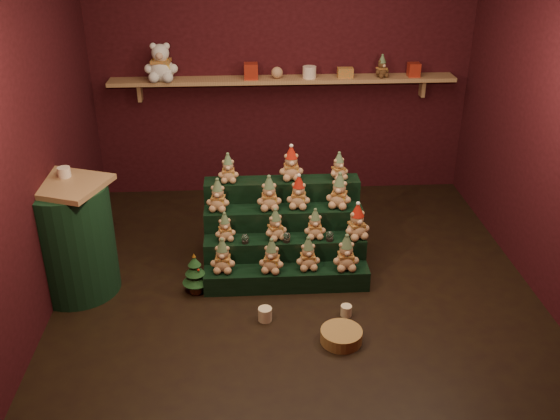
{
  "coord_description": "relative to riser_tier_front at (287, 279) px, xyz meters",
  "views": [
    {
      "loc": [
        -0.41,
        -4.52,
        2.99
      ],
      "look_at": [
        -0.13,
        0.25,
        0.6
      ],
      "focal_mm": 40.0,
      "sensor_mm": 36.0,
      "label": 1
    }
  ],
  "objects": [
    {
      "name": "ground",
      "position": [
        0.09,
        0.05,
        -0.09
      ],
      "size": [
        4.0,
        4.0,
        0.0
      ],
      "primitive_type": "plane",
      "color": "black",
      "rests_on": "ground"
    },
    {
      "name": "snow_globe_a",
      "position": [
        -0.34,
        0.16,
        0.31
      ],
      "size": [
        0.06,
        0.06,
        0.08
      ],
      "color": "black",
      "rests_on": "riser_tier_midfront"
    },
    {
      "name": "teddy_4",
      "position": [
        -0.51,
        0.23,
        0.39
      ],
      "size": [
        0.21,
        0.19,
        0.25
      ],
      "primitive_type": null,
      "rotation": [
        0.0,
        0.0,
        0.2
      ],
      "color": "tan",
      "rests_on": "riser_tier_midfront"
    },
    {
      "name": "wicker_basket",
      "position": [
        0.36,
        -0.75,
        -0.04
      ],
      "size": [
        0.41,
        0.41,
        0.1
      ],
      "primitive_type": "cylinder",
      "rotation": [
        0.0,
        0.0,
        -0.39
      ],
      "color": "#AB7E45",
      "rests_on": "ground"
    },
    {
      "name": "teddy_10",
      "position": [
        0.14,
        0.46,
        0.6
      ],
      "size": [
        0.24,
        0.22,
        0.29
      ],
      "primitive_type": null,
      "rotation": [
        0.0,
        0.0,
        -0.18
      ],
      "color": "tan",
      "rests_on": "riser_tier_midback"
    },
    {
      "name": "snow_globe_c",
      "position": [
        0.38,
        0.16,
        0.31
      ],
      "size": [
        0.07,
        0.07,
        0.09
      ],
      "color": "black",
      "rests_on": "riser_tier_midfront"
    },
    {
      "name": "gift_tin_red_b",
      "position": [
        1.45,
        1.9,
        1.3
      ],
      "size": [
        0.12,
        0.12,
        0.14
      ],
      "primitive_type": "cube",
      "color": "#B02E1B",
      "rests_on": "back_shelf"
    },
    {
      "name": "teddy_9",
      "position": [
        -0.13,
        0.44,
        0.6
      ],
      "size": [
        0.22,
        0.2,
        0.3
      ],
      "primitive_type": null,
      "rotation": [
        0.0,
        0.0,
        0.03
      ],
      "color": "tan",
      "rests_on": "riser_tier_midback"
    },
    {
      "name": "left_wall",
      "position": [
        -1.96,
        0.05,
        1.31
      ],
      "size": [
        0.1,
        4.0,
        2.8
      ],
      "primitive_type": "cube",
      "color": "black",
      "rests_on": "ground"
    },
    {
      "name": "teddy_6",
      "position": [
        0.26,
        0.23,
        0.4
      ],
      "size": [
        0.19,
        0.17,
        0.26
      ],
      "primitive_type": null,
      "rotation": [
        0.0,
        0.0,
        0.01
      ],
      "color": "tan",
      "rests_on": "riser_tier_midfront"
    },
    {
      "name": "teddy_8",
      "position": [
        -0.57,
        0.45,
        0.59
      ],
      "size": [
        0.23,
        0.21,
        0.28
      ],
      "primitive_type": null,
      "rotation": [
        0.0,
        0.0,
        -0.14
      ],
      "color": "tan",
      "rests_on": "riser_tier_midback"
    },
    {
      "name": "teddy_13",
      "position": [
        0.08,
        0.67,
        0.78
      ],
      "size": [
        0.22,
        0.2,
        0.3
      ],
      "primitive_type": null,
      "rotation": [
        0.0,
        0.0,
        0.03
      ],
      "color": "tan",
      "rests_on": "riser_tier_back"
    },
    {
      "name": "teddy_3",
      "position": [
        0.5,
        -0.0,
        0.24
      ],
      "size": [
        0.22,
        0.2,
        0.31
      ],
      "primitive_type": null,
      "rotation": [
        0.0,
        0.0,
        0.01
      ],
      "color": "tan",
      "rests_on": "riser_tier_front"
    },
    {
      "name": "snow_globe_b",
      "position": [
        0.01,
        0.16,
        0.32
      ],
      "size": [
        0.07,
        0.07,
        0.09
      ],
      "color": "black",
      "rests_on": "riser_tier_midfront"
    },
    {
      "name": "shelf_plush_ball",
      "position": [
        0.02,
        1.9,
        1.29
      ],
      "size": [
        0.12,
        0.12,
        0.12
      ],
      "primitive_type": "sphere",
      "color": "tan",
      "rests_on": "back_shelf"
    },
    {
      "name": "table_ornament",
      "position": [
        -1.77,
        0.19,
        0.95
      ],
      "size": [
        0.1,
        0.1,
        0.08
      ],
      "primitive_type": "cylinder",
      "color": "beige",
      "rests_on": "side_table"
    },
    {
      "name": "gift_tin_cream",
      "position": [
        0.36,
        1.9,
        1.29
      ],
      "size": [
        0.14,
        0.14,
        0.12
      ],
      "primitive_type": "cylinder",
      "color": "beige",
      "rests_on": "back_shelf"
    },
    {
      "name": "riser_tier_midfront",
      "position": [
        0.0,
        0.22,
        0.09
      ],
      "size": [
        1.4,
        0.22,
        0.36
      ],
      "primitive_type": "cube",
      "color": "black",
      "rests_on": "ground"
    },
    {
      "name": "back_shelf",
      "position": [
        0.09,
        1.92,
        1.2
      ],
      "size": [
        3.6,
        0.26,
        0.24
      ],
      "color": "#AA7E55",
      "rests_on": "ground"
    },
    {
      "name": "mug_right",
      "position": [
        0.45,
        -0.42,
        -0.05
      ],
      "size": [
        0.09,
        0.09,
        0.09
      ],
      "primitive_type": "cylinder",
      "color": "beige",
      "rests_on": "ground"
    },
    {
      "name": "right_wall",
      "position": [
        2.14,
        0.05,
        1.31
      ],
      "size": [
        0.1,
        4.0,
        2.8
      ],
      "primitive_type": "cube",
      "color": "black",
      "rests_on": "ground"
    },
    {
      "name": "teddy_12",
      "position": [
        -0.48,
        0.65,
        0.76
      ],
      "size": [
        0.19,
        0.17,
        0.26
      ],
      "primitive_type": null,
      "rotation": [
        0.0,
        0.0,
        0.01
      ],
      "color": "tan",
      "rests_on": "riser_tier_back"
    },
    {
      "name": "teddy_2",
      "position": [
        0.18,
        0.02,
        0.23
      ],
      "size": [
        0.22,
        0.2,
        0.28
      ],
      "primitive_type": null,
      "rotation": [
        0.0,
        0.0,
        0.07
      ],
      "color": "tan",
      "rests_on": "riser_tier_front"
    },
    {
      "name": "scarf_gift_box",
      "position": [
        0.73,
        1.9,
        1.28
      ],
      "size": [
        0.16,
        0.1,
        0.1
      ],
      "primitive_type": "cube",
      "color": "orange",
      "rests_on": "back_shelf"
    },
    {
      "name": "riser_tier_back",
      "position": [
        0.0,
        0.66,
        0.27
      ],
      "size": [
        1.4,
        0.22,
        0.72
      ],
      "primitive_type": "cube",
      "color": "black",
      "rests_on": "ground"
    },
    {
      "name": "teddy_5",
      "position": [
        -0.08,
        0.23,
        0.41
      ],
      "size": [
        0.24,
        0.23,
        0.27
      ],
      "primitive_type": null,
      "rotation": [
        0.0,
        0.0,
        0.38
      ],
      "color": "tan",
      "rests_on": "riser_tier_midfront"
    },
    {
      "name": "riser_tier_front",
      "position": [
        0.0,
        0.0,
        0.0
      ],
      "size": [
        1.4,
        0.22,
        0.18
      ],
      "primitive_type": "cube",
      "color": "black",
      "rests_on": "ground"
    },
    {
      "name": "mug_left",
      "position": [
        -0.2,
        -0.45,
        -0.04
      ],
      "size": [
        0.11,
        0.11,
        0.11
      ],
      "primitive_type": "cylinder",
      "color": "beige",
      "rests_on": "ground"
    },
    {
      "name": "teddy_14",
      "position": [
        0.51,
        0.65,
        0.75
      ],
      "size": [
        0.23,
        0.22,
        0.25
      ],
      "primitive_type": null,
      "rotation": [
        0.0,
        0.0,
        0.43
      ],
      "color": "tan",
      "rests_on": "riser_tier_back"
    },
    {
      "name": "teddy_0",
      "position": [
        -0.53,
        0.02,
        0.24
      ],
      "size": [
        0.22,
        0.2,
        0.29
      ],
      "primitive_type": null,
      "rotation": [
        0.0,
        0.0,
        -0.08
      ],
      "color": "tan",
      "rests_on": "riser_tier_front"
    },
    {
      "name": "teddy_11",
      "position": [
        0.49,
        0.45,
        0.61
      ],
      "size": [
        0.28,
        0.26,
        0.31
      ],
      "primitive_type": null,
      "rotation": [
        0.0,
        0.0,
        -0.34
      ],
      "color": "tan",
      "rests_on": "riser_tier_midback"
    },
    {
      "name": "brown_bear",
      "position": [
        1.11,
        1.89,
        1.34
      ],
      "size": [
        0.21,
        0.2,
        0.23
      ],
      "primitive_type": null,
      "rotation": [
        0.0,
        0.0,
        0.45
      ],
      "color": "#51321B",
      "rests_on": "back_shelf"
    },
    {
      "name": "mini_christmas_tree",
      "position": [
        -0.77,
        -0.02,
        0.09
      ],
      "size": [
        0.22,
        0.22,
        0.38
      ],
      "rotation": [
        0.0,
        0.0,
        -0.21
      ],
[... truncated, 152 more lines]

